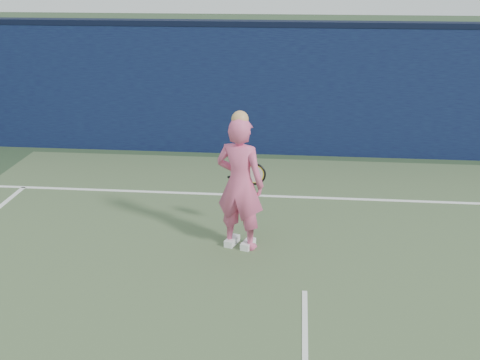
# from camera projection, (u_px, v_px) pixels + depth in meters

# --- Properties ---
(ground) EXTENTS (80.00, 80.00, 0.00)m
(ground) POSITION_uv_depth(u_px,v_px,m) (305.00, 342.00, 6.15)
(ground) COLOR #243A24
(ground) RESTS_ON ground
(backstop_wall) EXTENTS (24.00, 0.40, 2.50)m
(backstop_wall) POSITION_uv_depth(u_px,v_px,m) (306.00, 92.00, 11.80)
(backstop_wall) COLOR black
(backstop_wall) RESTS_ON ground
(wall_cap) EXTENTS (24.00, 0.42, 0.10)m
(wall_cap) POSITION_uv_depth(u_px,v_px,m) (309.00, 24.00, 11.35)
(wall_cap) COLOR black
(wall_cap) RESTS_ON backstop_wall
(player) EXTENTS (0.76, 0.62, 1.89)m
(player) POSITION_uv_depth(u_px,v_px,m) (240.00, 184.00, 7.91)
(player) COLOR #E15786
(player) RESTS_ON ground
(racket) EXTENTS (0.56, 0.22, 0.31)m
(racket) POSITION_uv_depth(u_px,v_px,m) (253.00, 174.00, 8.29)
(racket) COLOR black
(racket) RESTS_ON ground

